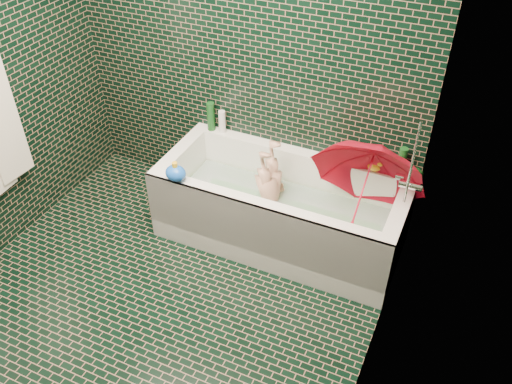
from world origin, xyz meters
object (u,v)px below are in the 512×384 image
at_px(bathtub, 280,215).
at_px(child, 271,198).
at_px(umbrella, 362,191).
at_px(rubber_duck, 376,165).
at_px(bath_toy, 176,173).

bearing_deg(bathtub, child, 154.30).
relative_size(child, umbrella, 1.14).
xyz_separation_m(child, rubber_duck, (0.64, 0.28, 0.29)).
height_order(bathtub, child, bathtub).
relative_size(child, bath_toy, 5.09).
bearing_deg(umbrella, bathtub, -175.35).
bearing_deg(bath_toy, child, 45.53).
bearing_deg(rubber_duck, umbrella, -70.39).
bearing_deg(bathtub, umbrella, 1.85).
bearing_deg(child, bathtub, 71.21).
distance_m(child, bath_toy, 0.71).
bearing_deg(rubber_duck, child, -135.85).
relative_size(bathtub, child, 2.07).
xyz_separation_m(bathtub, rubber_duck, (0.55, 0.33, 0.39)).
relative_size(bathtub, bath_toy, 10.55).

